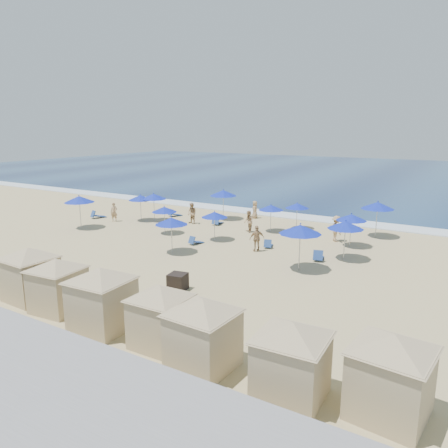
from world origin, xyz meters
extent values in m
plane|color=tan|center=(0.00, 0.00, 0.00)|extent=(160.00, 160.00, 0.00)
cube|color=#0E254F|center=(0.00, 55.00, 0.03)|extent=(160.00, 80.00, 0.06)
cube|color=white|center=(0.00, 15.50, 0.04)|extent=(160.00, 2.50, 0.08)
cube|color=black|center=(2.46, -4.56, 0.42)|extent=(0.97, 0.97, 0.84)
cube|color=tan|center=(-2.69, -9.12, 1.01)|extent=(2.09, 2.09, 2.02)
cube|color=tan|center=(-2.69, -9.12, 2.02)|extent=(2.20, 2.20, 0.08)
pyramid|color=tan|center=(-2.69, -9.12, 2.52)|extent=(4.42, 4.42, 0.50)
cube|color=tan|center=(-0.52, -9.29, 0.96)|extent=(2.09, 2.09, 1.91)
cube|color=tan|center=(-0.52, -9.29, 1.91)|extent=(2.19, 2.19, 0.08)
pyramid|color=tan|center=(-0.52, -9.29, 2.39)|extent=(4.17, 4.17, 0.48)
cube|color=tan|center=(2.53, -9.56, 1.04)|extent=(2.19, 2.19, 2.07)
cube|color=tan|center=(2.53, -9.56, 2.07)|extent=(2.30, 2.30, 0.08)
pyramid|color=tan|center=(2.53, -9.56, 2.59)|extent=(4.53, 4.53, 0.52)
cube|color=tan|center=(5.40, -9.39, 0.94)|extent=(1.91, 1.91, 1.87)
cube|color=tan|center=(5.40, -9.39, 1.87)|extent=(2.00, 2.00, 0.07)
pyramid|color=tan|center=(5.40, -9.39, 2.34)|extent=(4.10, 4.10, 0.47)
cube|color=tan|center=(7.58, -9.84, 0.99)|extent=(2.06, 2.06, 1.97)
cube|color=tan|center=(7.58, -9.84, 1.97)|extent=(2.16, 2.16, 0.08)
pyramid|color=tan|center=(7.58, -9.84, 2.47)|extent=(4.32, 4.32, 0.49)
cube|color=tan|center=(10.76, -9.85, 0.97)|extent=(2.04, 2.04, 1.94)
cube|color=tan|center=(10.76, -9.85, 1.94)|extent=(2.14, 2.14, 0.08)
pyramid|color=tan|center=(10.76, -9.85, 2.43)|extent=(4.26, 4.26, 0.49)
cube|color=tan|center=(13.45, -9.20, 1.00)|extent=(2.19, 2.19, 2.00)
cube|color=tan|center=(13.45, -9.20, 2.00)|extent=(2.30, 2.30, 0.08)
pyramid|color=tan|center=(13.45, -9.20, 2.50)|extent=(4.35, 4.35, 0.50)
cylinder|color=#A5A8AD|center=(-10.32, 6.91, 0.93)|extent=(0.05, 0.05, 1.85)
cone|color=#0F23A7|center=(-10.32, 6.91, 2.02)|extent=(2.05, 2.05, 0.44)
sphere|color=#0F23A7|center=(-10.32, 6.91, 2.29)|extent=(0.08, 0.08, 0.08)
cylinder|color=#A5A8AD|center=(-12.50, 2.22, 1.08)|extent=(0.06, 0.06, 2.16)
cone|color=#0F23A7|center=(-12.50, 2.22, 2.36)|extent=(2.39, 2.39, 0.51)
sphere|color=#0F23A7|center=(-12.50, 2.22, 2.67)|extent=(0.09, 0.09, 0.09)
cylinder|color=#A5A8AD|center=(-9.32, 7.49, 0.98)|extent=(0.05, 0.05, 1.96)
cone|color=#0F23A7|center=(-9.32, 7.49, 2.14)|extent=(2.16, 2.16, 0.46)
sphere|color=#0F23A7|center=(-9.32, 7.49, 2.42)|extent=(0.08, 0.08, 0.08)
cylinder|color=#A5A8AD|center=(-5.57, 4.30, 0.86)|extent=(0.05, 0.05, 1.72)
cone|color=#0F23A7|center=(-5.57, 4.30, 1.88)|extent=(1.90, 1.90, 0.41)
sphere|color=#0F23A7|center=(-5.57, 4.30, 2.13)|extent=(0.07, 0.07, 0.07)
cylinder|color=#A5A8AD|center=(-4.59, 11.20, 1.07)|extent=(0.06, 0.06, 2.13)
cone|color=#0F23A7|center=(-4.59, 11.20, 2.33)|extent=(2.36, 2.36, 0.50)
sphere|color=#0F23A7|center=(-4.59, 11.20, 2.64)|extent=(0.09, 0.09, 0.09)
cylinder|color=#A5A8AD|center=(-1.29, 4.65, 0.86)|extent=(0.05, 0.05, 1.71)
cone|color=#0F23A7|center=(-1.29, 4.65, 1.87)|extent=(1.89, 1.89, 0.41)
sphere|color=#0F23A7|center=(-1.29, 4.65, 2.12)|extent=(0.07, 0.07, 0.07)
cylinder|color=#A5A8AD|center=(-1.89, 0.50, 0.96)|extent=(0.05, 0.05, 1.92)
cone|color=#0F23A7|center=(-1.89, 0.50, 2.10)|extent=(2.12, 2.12, 0.45)
sphere|color=#0F23A7|center=(-1.89, 0.50, 2.37)|extent=(0.08, 0.08, 0.08)
cylinder|color=#A5A8AD|center=(1.02, 9.09, 0.87)|extent=(0.05, 0.05, 1.75)
cone|color=#0F23A7|center=(1.02, 9.09, 1.91)|extent=(1.93, 1.93, 0.41)
sphere|color=#0F23A7|center=(1.02, 9.09, 2.16)|extent=(0.07, 0.07, 0.07)
cylinder|color=#A5A8AD|center=(6.43, 1.53, 1.09)|extent=(0.06, 0.06, 2.18)
cone|color=#0F23A7|center=(6.43, 1.53, 2.38)|extent=(2.41, 2.41, 0.52)
sphere|color=#0F23A7|center=(6.43, 1.53, 2.69)|extent=(0.09, 0.09, 0.09)
cylinder|color=#A5A8AD|center=(2.35, 11.09, 0.86)|extent=(0.05, 0.05, 1.71)
cone|color=#0F23A7|center=(2.35, 11.09, 1.87)|extent=(1.89, 1.89, 0.41)
sphere|color=#0F23A7|center=(2.35, 11.09, 2.12)|extent=(0.07, 0.07, 0.07)
cylinder|color=#A5A8AD|center=(7.49, 8.01, 0.93)|extent=(0.05, 0.05, 1.86)
cone|color=#0F23A7|center=(7.49, 8.01, 2.03)|extent=(2.06, 2.06, 0.44)
sphere|color=#0F23A7|center=(7.49, 8.01, 2.30)|extent=(0.08, 0.08, 0.08)
cylinder|color=#A5A8AD|center=(8.01, 4.85, 0.99)|extent=(0.05, 0.05, 1.99)
cone|color=#0F23A7|center=(8.01, 4.85, 2.17)|extent=(2.20, 2.20, 0.47)
sphere|color=#0F23A7|center=(8.01, 4.85, 2.46)|extent=(0.08, 0.08, 0.08)
cylinder|color=#A5A8AD|center=(8.36, 11.68, 1.08)|extent=(0.06, 0.06, 2.16)
cone|color=#0F23A7|center=(8.36, 11.68, 2.36)|extent=(2.39, 2.39, 0.51)
sphere|color=#0F23A7|center=(8.36, 11.68, 2.68)|extent=(0.09, 0.09, 0.09)
cube|color=navy|center=(-14.36, 5.82, 0.17)|extent=(0.99, 1.38, 0.35)
cube|color=navy|center=(-14.55, 5.33, 0.42)|extent=(0.67, 0.53, 0.61)
cube|color=navy|center=(-8.99, 10.04, 0.16)|extent=(0.98, 1.31, 0.33)
cube|color=navy|center=(-9.18, 9.58, 0.40)|extent=(0.64, 0.52, 0.57)
cube|color=navy|center=(-3.86, 9.17, 0.17)|extent=(0.79, 1.33, 0.34)
cube|color=navy|center=(-3.77, 8.66, 0.42)|extent=(0.63, 0.44, 0.60)
cube|color=navy|center=(-1.80, 3.13, 0.14)|extent=(0.71, 1.14, 0.29)
cube|color=navy|center=(-1.89, 2.69, 0.36)|extent=(0.55, 0.39, 0.52)
cube|color=navy|center=(2.83, 5.02, 0.14)|extent=(0.81, 1.18, 0.30)
cube|color=navy|center=(2.97, 4.60, 0.36)|extent=(0.57, 0.43, 0.52)
cube|color=navy|center=(6.70, 4.06, 0.17)|extent=(0.87, 1.34, 0.34)
cube|color=navy|center=(6.83, 3.56, 0.41)|extent=(0.65, 0.47, 0.60)
imported|color=tan|center=(-12.07, 5.46, 0.82)|extent=(0.71, 0.60, 1.64)
imported|color=tan|center=(-5.82, 8.20, 0.89)|extent=(0.98, 0.83, 1.77)
imported|color=tan|center=(2.64, 3.65, 0.86)|extent=(1.00, 1.02, 1.72)
imported|color=tan|center=(6.26, 8.86, 0.92)|extent=(1.31, 1.34, 1.85)
imported|color=tan|center=(-2.40, 13.00, 0.78)|extent=(0.77, 0.90, 1.56)
imported|color=tan|center=(-0.32, 8.00, 0.85)|extent=(1.04, 1.03, 1.69)
camera|label=1|loc=(15.19, -20.90, 7.98)|focal=35.00mm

